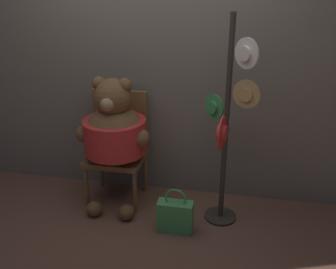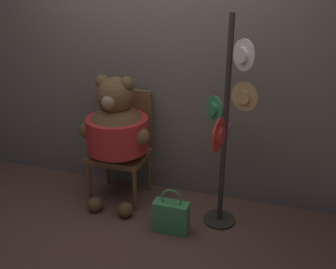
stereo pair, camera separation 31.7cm
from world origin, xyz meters
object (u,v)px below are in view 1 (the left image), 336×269
hat_display_rack (227,128)px  handbag_on_ground (175,216)px  teddy_bear (115,132)px  chair (118,144)px

hat_display_rack → handbag_on_ground: bearing=-147.3°
handbag_on_ground → teddy_bear: bearing=152.2°
chair → handbag_on_ground: chair is taller
teddy_bear → hat_display_rack: (0.98, -0.08, 0.14)m
chair → hat_display_rack: 1.08m
teddy_bear → hat_display_rack: hat_display_rack is taller
chair → teddy_bear: (0.03, -0.16, 0.19)m
teddy_bear → chair: bearing=100.7°
teddy_bear → handbag_on_ground: 0.89m
chair → teddy_bear: size_ratio=0.84×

